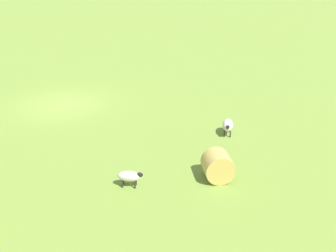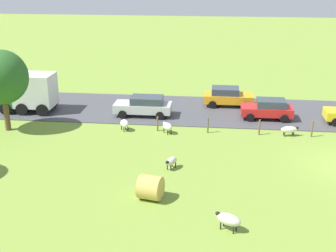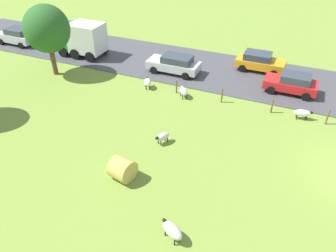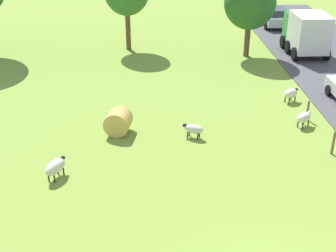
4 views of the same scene
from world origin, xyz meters
name	(u,v)px [view 4 (image 4 of 4)]	position (x,y,z in m)	size (l,w,h in m)	color
sheep_0	(55,167)	(-7.68, 7.51, 0.54)	(1.03, 1.30, 0.82)	beige
sheep_2	(193,129)	(-1.43, 10.79, 0.48)	(1.11, 0.83, 0.71)	beige
sheep_3	(304,117)	(4.44, 11.68, 0.52)	(1.06, 0.99, 0.79)	silver
sheep_4	(291,93)	(4.69, 14.86, 0.54)	(1.07, 0.95, 0.82)	silver
hay_bale_0	(118,122)	(-5.16, 11.48, 0.64)	(1.28, 1.28, 1.16)	tan
tree_2	(250,3)	(3.86, 23.35, 3.94)	(3.68, 3.68, 5.89)	brown
fence_post_4	(333,143)	(4.89, 8.81, 0.58)	(0.12, 0.12, 1.17)	brown
fence_post_5	(308,110)	(4.89, 12.46, 0.55)	(0.12, 0.12, 1.11)	brown
truck_2	(306,32)	(8.25, 23.45, 1.73)	(2.62, 4.26, 3.10)	#197F33
car_2	(274,16)	(8.06, 31.52, 0.91)	(2.20, 4.09, 1.65)	#B7B7BC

